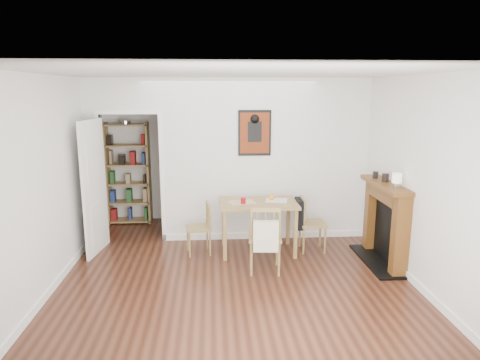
{
  "coord_description": "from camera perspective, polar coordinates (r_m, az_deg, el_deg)",
  "views": [
    {
      "loc": [
        -0.29,
        -5.36,
        2.41
      ],
      "look_at": [
        0.12,
        0.6,
        1.15
      ],
      "focal_mm": 32.0,
      "sensor_mm": 36.0,
      "label": 1
    }
  ],
  "objects": [
    {
      "name": "ceramic_jar_a",
      "position": [
        6.29,
        18.81,
        0.3
      ],
      "size": [
        0.1,
        0.1,
        0.12
      ],
      "primitive_type": "cylinder",
      "color": "black",
      "rests_on": "fireplace"
    },
    {
      "name": "dining_table",
      "position": [
        6.39,
        2.45,
        -3.75
      ],
      "size": [
        1.15,
        0.73,
        0.78
      ],
      "color": "olive",
      "rests_on": "ground"
    },
    {
      "name": "room_shell",
      "position": [
        6.81,
        -0.59,
        2.48
      ],
      "size": [
        5.2,
        5.2,
        5.2
      ],
      "color": "white",
      "rests_on": "ground"
    },
    {
      "name": "placemat",
      "position": [
        6.34,
        0.26,
        -2.97
      ],
      "size": [
        0.42,
        0.35,
        0.0
      ],
      "primitive_type": "cube",
      "rotation": [
        0.0,
        0.0,
        0.22
      ],
      "color": "beige",
      "rests_on": "dining_table"
    },
    {
      "name": "notebook",
      "position": [
        6.45,
        4.9,
        -2.7
      ],
      "size": [
        0.36,
        0.29,
        0.02
      ],
      "primitive_type": "cube",
      "rotation": [
        0.0,
        0.0,
        -0.23
      ],
      "color": "silver",
      "rests_on": "dining_table"
    },
    {
      "name": "mantel_lamp",
      "position": [
        5.91,
        20.19,
        0.15
      ],
      "size": [
        0.13,
        0.13,
        0.2
      ],
      "color": "silver",
      "rests_on": "fireplace"
    },
    {
      "name": "bookshelf",
      "position": [
        8.05,
        -14.66,
        0.76
      ],
      "size": [
        0.78,
        0.31,
        1.85
      ],
      "color": "olive",
      "rests_on": "ground"
    },
    {
      "name": "chair_front",
      "position": [
        5.78,
        3.32,
        -7.65
      ],
      "size": [
        0.51,
        0.57,
        0.94
      ],
      "color": "#A3884C",
      "rests_on": "ground"
    },
    {
      "name": "ceramic_jar_b",
      "position": [
        6.5,
        17.61,
        0.68
      ],
      "size": [
        0.08,
        0.08,
        0.1
      ],
      "primitive_type": "cylinder",
      "color": "black",
      "rests_on": "fireplace"
    },
    {
      "name": "chair_right",
      "position": [
        6.61,
        9.49,
        -5.68
      ],
      "size": [
        0.48,
        0.43,
        0.84
      ],
      "color": "#A3884C",
      "rests_on": "ground"
    },
    {
      "name": "chair_left",
      "position": [
        6.45,
        -5.56,
        -6.44
      ],
      "size": [
        0.44,
        0.44,
        0.78
      ],
      "color": "#A3884C",
      "rests_on": "ground"
    },
    {
      "name": "ground",
      "position": [
        5.89,
        -0.78,
        -12.28
      ],
      "size": [
        5.2,
        5.2,
        0.0
      ],
      "primitive_type": "plane",
      "color": "#512A1A",
      "rests_on": "ground"
    },
    {
      "name": "red_glass",
      "position": [
        6.24,
        0.43,
        -2.79
      ],
      "size": [
        0.07,
        0.07,
        0.09
      ],
      "primitive_type": "cylinder",
      "color": "maroon",
      "rests_on": "dining_table"
    },
    {
      "name": "fireplace",
      "position": [
        6.38,
        18.9,
        -5.11
      ],
      "size": [
        0.45,
        1.25,
        1.16
      ],
      "color": "brown",
      "rests_on": "ground"
    },
    {
      "name": "orange_fruit",
      "position": [
        6.46,
        4.23,
        -2.34
      ],
      "size": [
        0.09,
        0.09,
        0.09
      ],
      "primitive_type": "sphere",
      "color": "orange",
      "rests_on": "dining_table"
    }
  ]
}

